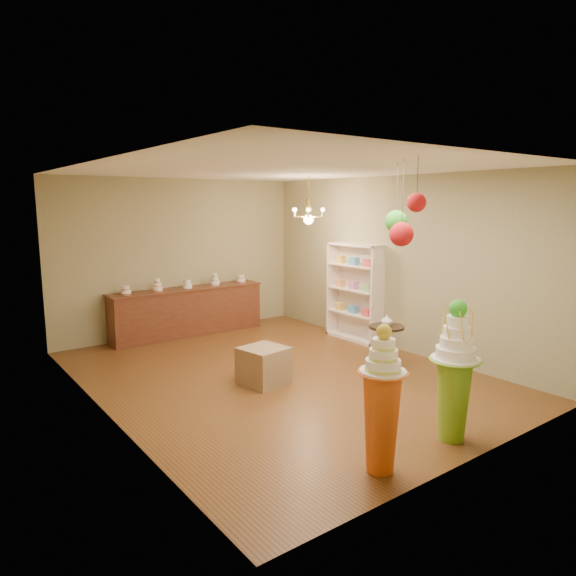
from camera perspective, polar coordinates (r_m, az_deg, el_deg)
floor at (r=7.77m, az=-1.20°, el=-9.62°), size 6.50×6.50×0.00m
ceiling at (r=7.36m, az=-1.28°, el=13.05°), size 6.50×6.50×0.00m
wall_back at (r=10.22m, az=-11.89°, el=3.40°), size 5.00×0.04×3.00m
wall_front at (r=5.16m, az=20.22°, el=-2.70°), size 5.00×0.04×3.00m
wall_left at (r=6.32m, az=-20.03°, el=-0.56°), size 0.04×6.50×3.00m
wall_right at (r=9.08m, az=11.73°, el=2.68°), size 0.04×6.50×3.00m
pedestal_green at (r=5.83m, az=17.97°, el=-9.80°), size 0.52×0.52×1.54m
pedestal_orange at (r=5.03m, az=10.36°, el=-13.22°), size 0.49×0.49×1.44m
burlap_riser at (r=7.33m, az=-2.72°, el=-8.61°), size 0.67×0.67×0.53m
sideboard at (r=10.12m, az=-11.03°, el=-2.48°), size 3.04×0.54×1.16m
shelving_unit at (r=9.60m, az=7.40°, el=-0.45°), size 0.33×1.20×1.80m
round_table at (r=8.03m, az=10.84°, el=-5.84°), size 0.69×0.69×0.69m
vase at (r=7.95m, az=10.92°, el=-3.53°), size 0.18×0.18×0.18m
pom_red_left at (r=5.80m, az=12.48°, el=5.86°), size 0.27×0.27×0.94m
pom_green_mid at (r=6.18m, az=11.92°, el=7.26°), size 0.26×0.26×0.81m
pom_red_right at (r=5.35m, az=14.09°, el=9.21°), size 0.19×0.19×0.56m
chandelier at (r=9.14m, az=2.30°, el=7.95°), size 0.76×0.76×0.85m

